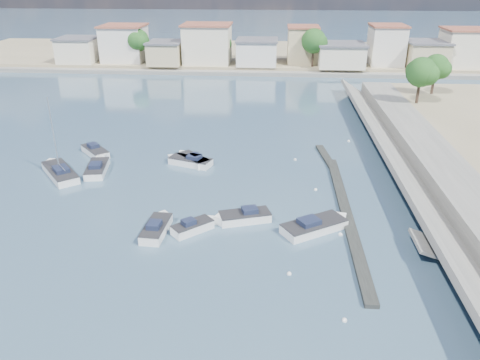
# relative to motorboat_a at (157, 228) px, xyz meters

# --- Properties ---
(ground) EXTENTS (400.00, 400.00, 0.00)m
(ground) POSITION_rel_motorboat_a_xyz_m (9.68, 34.11, -0.38)
(ground) COLOR #2E455C
(ground) RESTS_ON ground
(seawall_walkway) EXTENTS (5.00, 90.00, 1.80)m
(seawall_walkway) POSITION_rel_motorboat_a_xyz_m (28.18, 7.11, 0.52)
(seawall_walkway) COLOR slate
(seawall_walkway) RESTS_ON ground
(breakwater) EXTENTS (2.00, 31.02, 0.35)m
(breakwater) POSITION_rel_motorboat_a_xyz_m (16.59, 6.80, -0.21)
(breakwater) COLOR black
(breakwater) RESTS_ON ground
(far_shore_land) EXTENTS (160.00, 40.00, 1.40)m
(far_shore_land) POSITION_rel_motorboat_a_xyz_m (9.68, 86.11, 0.32)
(far_shore_land) COLOR gray
(far_shore_land) RESTS_ON ground
(far_shore_quay) EXTENTS (160.00, 2.50, 0.80)m
(far_shore_quay) POSITION_rel_motorboat_a_xyz_m (9.68, 65.11, 0.02)
(far_shore_quay) COLOR slate
(far_shore_quay) RESTS_ON ground
(far_town) EXTENTS (113.01, 12.80, 8.35)m
(far_town) POSITION_rel_motorboat_a_xyz_m (20.39, 71.03, 4.56)
(far_town) COLOR beige
(far_town) RESTS_ON far_shore_land
(shore_trees) EXTENTS (74.56, 38.32, 7.92)m
(shore_trees) POSITION_rel_motorboat_a_xyz_m (18.02, 62.23, 5.84)
(shore_trees) COLOR #38281E
(shore_trees) RESTS_ON ground
(motorboat_a) EXTENTS (2.01, 5.01, 1.48)m
(motorboat_a) POSITION_rel_motorboat_a_xyz_m (0.00, 0.00, 0.00)
(motorboat_a) COLOR white
(motorboat_a) RESTS_ON ground
(motorboat_b) EXTENTS (3.68, 3.50, 1.48)m
(motorboat_b) POSITION_rel_motorboat_a_xyz_m (3.19, 0.38, -0.00)
(motorboat_b) COLOR white
(motorboat_b) RESTS_ON ground
(motorboat_c) EXTENTS (5.53, 3.44, 1.48)m
(motorboat_c) POSITION_rel_motorboat_a_xyz_m (0.08, 15.17, 0.00)
(motorboat_c) COLOR white
(motorboat_c) RESTS_ON ground
(motorboat_d) EXTENTS (5.15, 3.16, 1.48)m
(motorboat_d) POSITION_rel_motorboat_a_xyz_m (7.18, 2.36, -0.00)
(motorboat_d) COLOR white
(motorboat_d) RESTS_ON ground
(motorboat_e) EXTENTS (2.85, 5.72, 1.48)m
(motorboat_e) POSITION_rel_motorboat_a_xyz_m (-9.74, 12.47, -0.00)
(motorboat_e) COLOR white
(motorboat_e) RESTS_ON ground
(motorboat_f) EXTENTS (4.39, 4.41, 1.48)m
(motorboat_f) POSITION_rel_motorboat_a_xyz_m (0.37, 15.83, -0.00)
(motorboat_f) COLOR white
(motorboat_f) RESTS_ON ground
(motorboat_g) EXTENTS (4.46, 4.66, 1.48)m
(motorboat_g) POSITION_rel_motorboat_a_xyz_m (-11.65, 17.27, 0.00)
(motorboat_g) COLOR white
(motorboat_g) RESTS_ON ground
(motorboat_h) EXTENTS (6.05, 5.02, 1.48)m
(motorboat_h) POSITION_rel_motorboat_a_xyz_m (13.77, 1.35, -0.00)
(motorboat_h) COLOR white
(motorboat_h) RESTS_ON ground
(sailboat) EXTENTS (6.01, 6.64, 9.00)m
(sailboat) POSITION_rel_motorboat_a_xyz_m (-13.55, 11.10, 0.03)
(sailboat) COLOR white
(sailboat) RESTS_ON ground
(mooring_buoys) EXTENTS (8.78, 35.03, 0.35)m
(mooring_buoys) POSITION_rel_motorboat_a_xyz_m (14.67, 6.03, -0.33)
(mooring_buoys) COLOR white
(mooring_buoys) RESTS_ON ground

